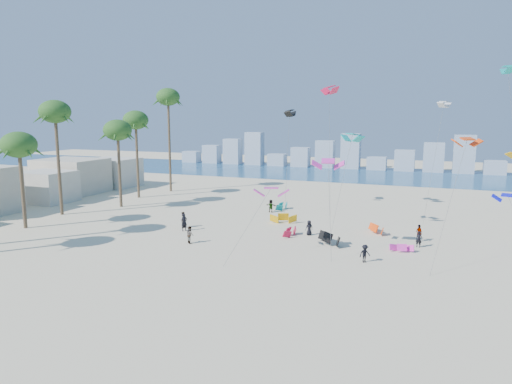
% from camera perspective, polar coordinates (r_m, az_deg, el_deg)
% --- Properties ---
extents(ground, '(220.00, 220.00, 0.00)m').
position_cam_1_polar(ground, '(36.21, -14.07, -10.64)').
color(ground, beige).
rests_on(ground, ground).
extents(ocean, '(220.00, 220.00, 0.00)m').
position_cam_1_polar(ocean, '(102.26, 9.98, 2.36)').
color(ocean, navy).
rests_on(ocean, ground).
extents(kitesurfer_near, '(0.78, 0.83, 1.91)m').
position_cam_1_polar(kitesurfer_near, '(49.99, -9.00, -3.76)').
color(kitesurfer_near, black).
rests_on(kitesurfer_near, ground).
extents(kitesurfer_mid, '(1.04, 1.02, 1.69)m').
position_cam_1_polar(kitesurfer_mid, '(45.12, -8.29, -5.32)').
color(kitesurfer_mid, gray).
rests_on(kitesurfer_mid, ground).
extents(kitesurfers_far, '(25.57, 17.51, 1.78)m').
position_cam_1_polar(kitesurfers_far, '(49.21, 5.36, -4.05)').
color(kitesurfers_far, black).
rests_on(kitesurfers_far, ground).
extents(grounded_kites, '(18.49, 17.66, 1.06)m').
position_cam_1_polar(grounded_kites, '(50.02, 7.48, -4.30)').
color(grounded_kites, '#C9143E').
rests_on(grounded_kites, ground).
extents(flying_kites, '(28.62, 29.89, 18.56)m').
position_cam_1_polar(flying_kites, '(51.42, 16.13, 8.42)').
color(flying_kites, '#F135BD').
rests_on(flying_kites, ground).
extents(palm_row, '(7.50, 44.80, 16.89)m').
position_cam_1_polar(palm_row, '(60.22, -22.24, 8.32)').
color(palm_row, brown).
rests_on(palm_row, ground).
extents(beachfront_buildings, '(11.50, 43.00, 6.00)m').
position_cam_1_polar(beachfront_buildings, '(72.96, -26.35, 0.87)').
color(beachfront_buildings, beige).
rests_on(beachfront_buildings, ground).
extents(distant_skyline, '(85.00, 3.00, 8.40)m').
position_cam_1_polar(distant_skyline, '(111.94, 10.47, 4.53)').
color(distant_skyline, '#9EADBF').
rests_on(distant_skyline, ground).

